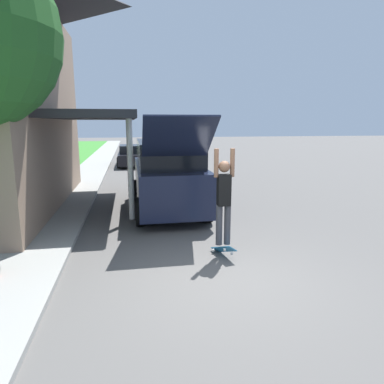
{
  "coord_description": "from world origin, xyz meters",
  "views": [
    {
      "loc": [
        -1.42,
        -5.48,
        2.66
      ],
      "look_at": [
        0.02,
        2.45,
        1.03
      ],
      "focal_mm": 32.0,
      "sensor_mm": 36.0,
      "label": 1
    }
  ],
  "objects": [
    {
      "name": "ground_plane",
      "position": [
        0.0,
        0.0,
        0.0
      ],
      "size": [
        120.0,
        120.0,
        0.0
      ],
      "primitive_type": "plane",
      "color": "#54514F"
    },
    {
      "name": "sidewalk",
      "position": [
        -3.6,
        6.0,
        0.05
      ],
      "size": [
        1.8,
        80.0,
        0.1
      ],
      "color": "gray",
      "rests_on": "ground_plane"
    },
    {
      "name": "suv_parked",
      "position": [
        -0.31,
        4.75,
        1.12
      ],
      "size": [
        2.03,
        5.36,
        2.83
      ],
      "color": "black",
      "rests_on": "ground_plane"
    },
    {
      "name": "car_down_street",
      "position": [
        -1.23,
        16.5,
        0.62
      ],
      "size": [
        1.93,
        4.14,
        1.3
      ],
      "color": "black",
      "rests_on": "ground_plane"
    },
    {
      "name": "skateboarder",
      "position": [
        0.36,
        0.85,
        1.26
      ],
      "size": [
        0.41,
        0.22,
        1.92
      ],
      "color": "#38383D",
      "rests_on": "ground_plane"
    },
    {
      "name": "skateboard",
      "position": [
        0.37,
        0.84,
        0.15
      ],
      "size": [
        0.35,
        0.73,
        0.41
      ],
      "color": "#236B99",
      "rests_on": "ground_plane"
    }
  ]
}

